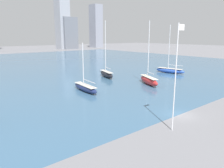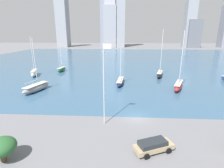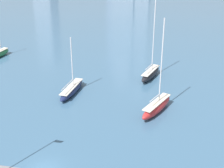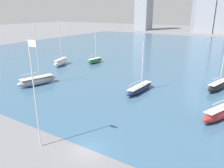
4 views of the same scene
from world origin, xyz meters
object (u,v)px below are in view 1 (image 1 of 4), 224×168
flag_pole (176,75)px  sailboat_red (149,80)px  sailboat_blue (170,70)px  sailboat_black (106,74)px  sailboat_navy (85,88)px

flag_pole → sailboat_red: 27.34m
sailboat_blue → sailboat_black: sailboat_black is taller
sailboat_blue → sailboat_red: sailboat_red is taller
sailboat_red → sailboat_navy: bearing=-171.5°
sailboat_blue → sailboat_red: (-18.29, -6.99, 0.21)m
sailboat_blue → sailboat_red: size_ratio=0.99×
flag_pole → sailboat_black: (15.91, 33.94, -6.08)m
sailboat_navy → sailboat_red: sailboat_red is taller
sailboat_red → sailboat_black: (-2.07, 14.24, -0.06)m
sailboat_red → sailboat_blue: bearing=44.8°
flag_pole → sailboat_red: (17.98, 19.70, -6.02)m
sailboat_black → sailboat_navy: bearing=-127.2°
sailboat_blue → sailboat_navy: 34.07m
flag_pole → sailboat_red: size_ratio=0.87×
sailboat_navy → sailboat_black: size_ratio=0.65×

